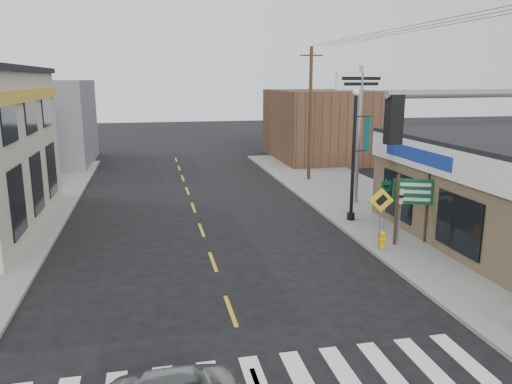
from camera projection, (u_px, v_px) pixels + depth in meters
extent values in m
cube|color=slate|center=(381.00, 212.00, 24.66)|extent=(6.00, 38.00, 0.13)
cube|color=gold|center=(213.00, 262.00, 18.07)|extent=(0.12, 56.00, 0.01)
cube|color=silver|center=(257.00, 384.00, 10.82)|extent=(11.00, 2.20, 0.01)
cube|color=#503524|center=(324.00, 125.00, 40.88)|extent=(8.00, 10.00, 5.60)
cube|color=slate|center=(29.00, 123.00, 38.02)|extent=(9.00, 10.00, 6.40)
cylinder|color=gray|center=(478.00, 93.00, 10.59)|extent=(4.75, 0.17, 0.17)
cube|color=black|center=(381.00, 118.00, 10.25)|extent=(0.30, 0.24, 0.97)
cube|color=#40301D|center=(397.00, 210.00, 19.29)|extent=(0.10, 0.10, 2.80)
cube|color=#40301D|center=(427.00, 208.00, 19.55)|extent=(0.10, 0.10, 2.80)
cube|color=#05552C|center=(414.00, 192.00, 19.21)|extent=(1.60, 0.05, 1.00)
cylinder|color=#F0B506|center=(382.00, 242.00, 18.97)|extent=(0.20, 0.20, 0.57)
sphere|color=#F0B506|center=(383.00, 234.00, 18.90)|extent=(0.22, 0.22, 0.22)
cylinder|color=gray|center=(380.00, 222.00, 18.77)|extent=(0.05, 0.05, 2.20)
cube|color=gold|center=(381.00, 200.00, 18.56)|extent=(0.93, 0.03, 0.93)
cylinder|color=black|center=(353.00, 158.00, 22.41)|extent=(0.15, 0.15, 5.72)
sphere|color=silver|center=(356.00, 92.00, 21.77)|extent=(0.31, 0.31, 0.31)
cube|color=#0C5B57|center=(367.00, 134.00, 22.29)|extent=(0.02, 0.60, 1.54)
cylinder|color=gray|center=(358.00, 136.00, 25.65)|extent=(0.21, 0.21, 7.00)
cube|color=silver|center=(361.00, 81.00, 25.04)|extent=(3.29, 0.18, 0.87)
cylinder|color=black|center=(481.00, 216.00, 18.28)|extent=(0.18, 0.18, 2.89)
ellipsoid|color=#1A3212|center=(482.00, 233.00, 19.55)|extent=(1.16, 1.16, 0.87)
cylinder|color=#41301F|center=(310.00, 114.00, 31.52)|extent=(0.22, 0.22, 8.31)
cube|color=#41301F|center=(311.00, 55.00, 30.73)|extent=(1.45, 0.09, 0.09)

